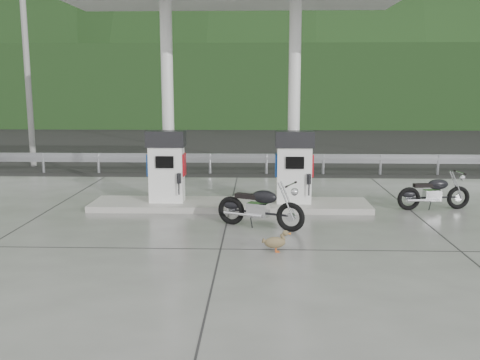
{
  "coord_description": "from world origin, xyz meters",
  "views": [
    {
      "loc": [
        0.69,
        -10.71,
        3.07
      ],
      "look_at": [
        0.3,
        1.0,
        1.0
      ],
      "focal_mm": 40.0,
      "sensor_mm": 36.0,
      "label": 1
    }
  ],
  "objects_px": {
    "motorcycle_left": "(260,207)",
    "duck": "(275,243)",
    "gas_pump_left": "(167,166)",
    "motorcycle_right": "(434,193)",
    "gas_pump_right": "(294,167)"
  },
  "relations": [
    {
      "from": "motorcycle_left",
      "to": "gas_pump_left",
      "type": "bearing_deg",
      "value": 164.67
    },
    {
      "from": "motorcycle_left",
      "to": "motorcycle_right",
      "type": "height_order",
      "value": "motorcycle_left"
    },
    {
      "from": "gas_pump_left",
      "to": "gas_pump_right",
      "type": "relative_size",
      "value": 1.0
    },
    {
      "from": "gas_pump_left",
      "to": "gas_pump_right",
      "type": "xyz_separation_m",
      "value": [
        3.2,
        0.0,
        0.0
      ]
    },
    {
      "from": "gas_pump_right",
      "to": "motorcycle_left",
      "type": "distance_m",
      "value": 2.17
    },
    {
      "from": "motorcycle_left",
      "to": "duck",
      "type": "relative_size",
      "value": 3.91
    },
    {
      "from": "gas_pump_left",
      "to": "motorcycle_right",
      "type": "relative_size",
      "value": 1.03
    },
    {
      "from": "motorcycle_right",
      "to": "duck",
      "type": "distance_m",
      "value": 5.46
    },
    {
      "from": "gas_pump_left",
      "to": "motorcycle_right",
      "type": "height_order",
      "value": "gas_pump_left"
    },
    {
      "from": "motorcycle_right",
      "to": "motorcycle_left",
      "type": "bearing_deg",
      "value": -163.9
    },
    {
      "from": "motorcycle_right",
      "to": "duck",
      "type": "xyz_separation_m",
      "value": [
        -4.07,
        -3.63,
        -0.24
      ]
    },
    {
      "from": "motorcycle_left",
      "to": "duck",
      "type": "xyz_separation_m",
      "value": [
        0.27,
        -1.72,
        -0.28
      ]
    },
    {
      "from": "gas_pump_right",
      "to": "duck",
      "type": "xyz_separation_m",
      "value": [
        -0.58,
        -3.63,
        -0.87
      ]
    },
    {
      "from": "duck",
      "to": "motorcycle_left",
      "type": "bearing_deg",
      "value": 90.63
    },
    {
      "from": "gas_pump_right",
      "to": "duck",
      "type": "relative_size",
      "value": 3.69
    }
  ]
}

